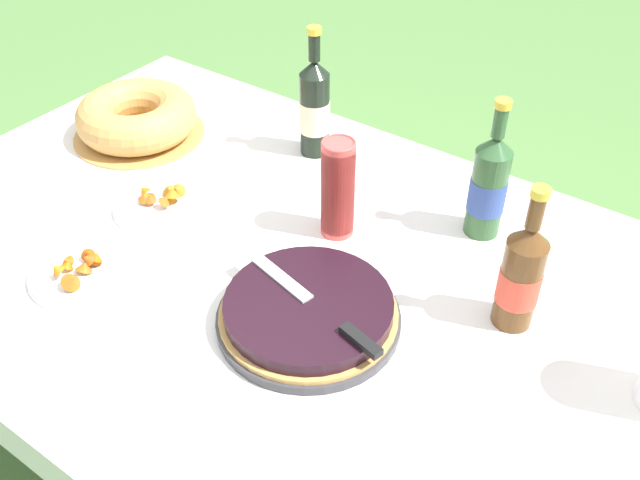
{
  "coord_description": "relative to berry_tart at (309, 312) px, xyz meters",
  "views": [
    {
      "loc": [
        0.73,
        -0.87,
        1.69
      ],
      "look_at": [
        0.08,
        0.05,
        0.78
      ],
      "focal_mm": 40.0,
      "sensor_mm": 36.0,
      "label": 1
    }
  ],
  "objects": [
    {
      "name": "ground_plane",
      "position": [
        -0.16,
        0.11,
        -0.75
      ],
      "size": [
        16.0,
        16.0,
        0.0
      ],
      "primitive_type": "plane",
      "color": "#568442"
    },
    {
      "name": "garden_table",
      "position": [
        -0.16,
        0.11,
        -0.09
      ],
      "size": [
        1.81,
        1.16,
        0.72
      ],
      "color": "brown",
      "rests_on": "ground_plane"
    },
    {
      "name": "tablecloth",
      "position": [
        -0.16,
        0.11,
        -0.04
      ],
      "size": [
        1.82,
        1.17,
        0.1
      ],
      "color": "white",
      "rests_on": "garden_table"
    },
    {
      "name": "berry_tart",
      "position": [
        0.0,
        0.0,
        0.0
      ],
      "size": [
        0.35,
        0.35,
        0.06
      ],
      "color": "#38383D",
      "rests_on": "tablecloth"
    },
    {
      "name": "serving_knife",
      "position": [
        0.03,
        -0.01,
        0.04
      ],
      "size": [
        0.37,
        0.11,
        0.01
      ],
      "rotation": [
        0.0,
        0.0,
        2.91
      ],
      "color": "silver",
      "rests_on": "berry_tart"
    },
    {
      "name": "bundt_cake",
      "position": [
        -0.77,
        0.3,
        0.03
      ],
      "size": [
        0.34,
        0.34,
        0.11
      ],
      "color": "tan",
      "rests_on": "tablecloth"
    },
    {
      "name": "cup_stack",
      "position": [
        -0.12,
        0.26,
        0.09
      ],
      "size": [
        0.07,
        0.07,
        0.23
      ],
      "color": "#E04C47",
      "rests_on": "tablecloth"
    },
    {
      "name": "cider_bottle_green",
      "position": [
        0.14,
        0.45,
        0.09
      ],
      "size": [
        0.08,
        0.08,
        0.32
      ],
      "color": "#2D562D",
      "rests_on": "tablecloth"
    },
    {
      "name": "cider_bottle_amber",
      "position": [
        0.31,
        0.23,
        0.08
      ],
      "size": [
        0.08,
        0.08,
        0.3
      ],
      "color": "brown",
      "rests_on": "tablecloth"
    },
    {
      "name": "juice_bottle_red",
      "position": [
        -0.35,
        0.5,
        0.1
      ],
      "size": [
        0.08,
        0.08,
        0.33
      ],
      "color": "black",
      "rests_on": "tablecloth"
    },
    {
      "name": "snack_plate_left",
      "position": [
        -0.5,
        0.1,
        -0.02
      ],
      "size": [
        0.21,
        0.21,
        0.06
      ],
      "color": "white",
      "rests_on": "tablecloth"
    },
    {
      "name": "snack_plate_right",
      "position": [
        -0.45,
        -0.15,
        -0.02
      ],
      "size": [
        0.23,
        0.23,
        0.06
      ],
      "color": "white",
      "rests_on": "tablecloth"
    }
  ]
}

